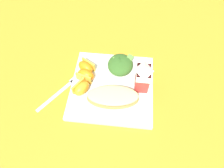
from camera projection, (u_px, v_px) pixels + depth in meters
name	position (u px, v px, depth m)	size (l,w,h in m)	color
ground	(112.00, 88.00, 0.72)	(3.00, 3.00, 0.00)	orange
white_plate	(112.00, 87.00, 0.71)	(0.28, 0.28, 0.02)	white
cheesy_pizza_bread	(113.00, 97.00, 0.66)	(0.09, 0.18, 0.04)	#B77F42
green_salad_pile	(120.00, 65.00, 0.73)	(0.10, 0.09, 0.04)	#336023
milk_carton	(143.00, 76.00, 0.65)	(0.06, 0.04, 0.11)	#B7332D
orange_wedge_front	(86.00, 67.00, 0.72)	(0.06, 0.07, 0.04)	orange
orange_wedge_middle	(86.00, 75.00, 0.70)	(0.05, 0.07, 0.04)	orange
orange_wedge_rear	(82.00, 88.00, 0.68)	(0.07, 0.06, 0.04)	orange
metal_fork	(62.00, 90.00, 0.71)	(0.16, 0.12, 0.01)	silver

